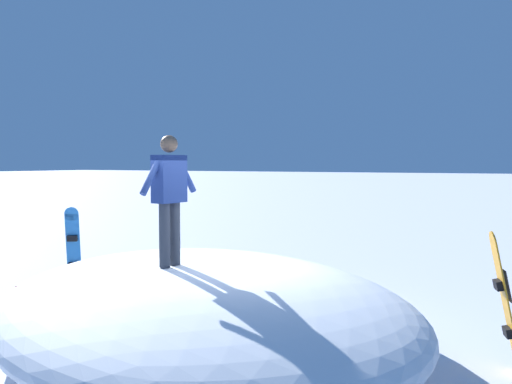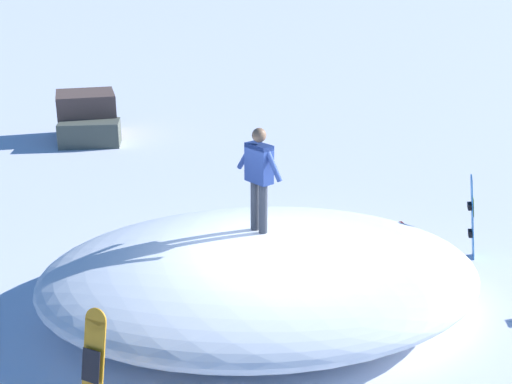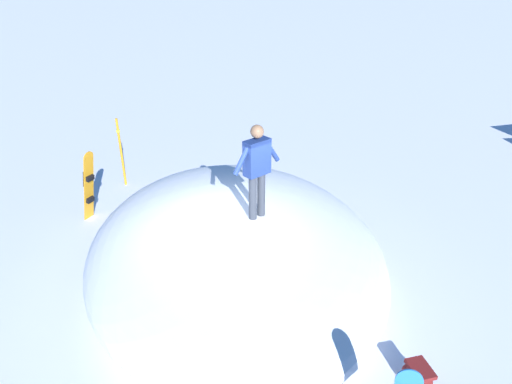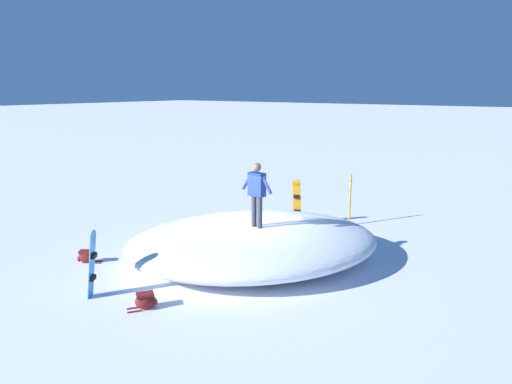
# 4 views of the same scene
# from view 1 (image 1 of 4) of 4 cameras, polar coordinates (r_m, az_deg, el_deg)

# --- Properties ---
(ground) EXTENTS (240.00, 240.00, 0.00)m
(ground) POSITION_cam_1_polar(r_m,az_deg,el_deg) (7.93, -3.89, -15.09)
(ground) COLOR white
(snow_mound) EXTENTS (8.70, 8.44, 1.12)m
(snow_mound) POSITION_cam_1_polar(r_m,az_deg,el_deg) (7.55, -5.74, -11.61)
(snow_mound) COLOR white
(snow_mound) RESTS_ON ground
(snowboarder_standing) EXTENTS (0.27, 1.04, 1.71)m
(snowboarder_standing) POSITION_cam_1_polar(r_m,az_deg,el_deg) (7.22, -8.99, 0.12)
(snowboarder_standing) COLOR #333842
(snowboarder_standing) RESTS_ON snow_mound
(snowboard_primary_upright) EXTENTS (0.34, 0.32, 1.62)m
(snowboard_primary_upright) POSITION_cam_1_polar(r_m,az_deg,el_deg) (11.23, -18.47, -5.44)
(snowboard_primary_upright) COLOR #2672BF
(snowboard_primary_upright) RESTS_ON ground
(snowboard_secondary_upright) EXTENTS (0.44, 0.38, 1.68)m
(snowboard_secondary_upright) POSITION_cam_1_polar(r_m,az_deg,el_deg) (7.13, 24.41, -10.21)
(snowboard_secondary_upright) COLOR orange
(snowboard_secondary_upright) RESTS_ON ground
(backpack_near) EXTENTS (0.56, 0.65, 0.36)m
(backpack_near) POSITION_cam_1_polar(r_m,az_deg,el_deg) (12.11, -7.38, -7.80)
(backpack_near) COLOR maroon
(backpack_near) RESTS_ON ground
(backpack_far) EXTENTS (0.67, 0.57, 0.36)m
(backpack_far) POSITION_cam_1_polar(r_m,az_deg,el_deg) (10.21, -22.86, -10.09)
(backpack_far) COLOR maroon
(backpack_far) RESTS_ON ground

